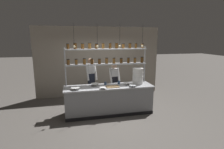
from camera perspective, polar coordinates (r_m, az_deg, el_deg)
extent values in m
plane|color=#5B5651|center=(5.91, -0.97, -12.42)|extent=(40.00, 40.00, 0.00)
cube|color=#9E9384|center=(7.46, -4.21, 4.20)|extent=(5.23, 0.12, 2.90)
cube|color=gray|center=(5.75, -0.98, -8.41)|extent=(2.77, 0.72, 0.88)
cube|color=#B7BABF|center=(5.61, -1.00, -3.99)|extent=(2.83, 0.76, 0.04)
cube|color=black|center=(5.57, -0.18, -13.44)|extent=(2.77, 0.03, 0.10)
cylinder|color=#B7BABF|center=(5.78, -14.80, -2.09)|extent=(0.04, 0.04, 2.15)
cylinder|color=#B7BABF|center=(6.26, 10.42, -0.84)|extent=(0.04, 0.04, 2.15)
cube|color=#B7BABF|center=(5.78, -1.69, 3.41)|extent=(2.67, 0.28, 0.04)
cylinder|color=brown|center=(5.66, -14.10, 3.89)|extent=(0.10, 0.10, 0.16)
cylinder|color=black|center=(5.65, -14.15, 4.80)|extent=(0.10, 0.10, 0.02)
cylinder|color=brown|center=(5.66, -11.60, 4.00)|extent=(0.09, 0.09, 0.16)
cylinder|color=black|center=(5.65, -11.64, 4.90)|extent=(0.09, 0.09, 0.02)
cylinder|color=brown|center=(5.67, -9.01, 4.17)|extent=(0.09, 0.09, 0.17)
cylinder|color=black|center=(5.66, -9.04, 5.13)|extent=(0.10, 0.10, 0.02)
cylinder|color=#513314|center=(5.70, -6.59, 4.20)|extent=(0.10, 0.10, 0.16)
cylinder|color=black|center=(5.68, -6.61, 5.10)|extent=(0.10, 0.10, 0.02)
cylinder|color=brown|center=(5.73, -4.13, 4.23)|extent=(0.09, 0.09, 0.15)
cylinder|color=black|center=(5.72, -4.14, 5.07)|extent=(0.10, 0.10, 0.02)
cylinder|color=brown|center=(5.77, -1.76, 4.44)|extent=(0.10, 0.10, 0.18)
cylinder|color=black|center=(5.75, -1.77, 5.41)|extent=(0.10, 0.10, 0.02)
cylinder|color=brown|center=(5.82, 0.65, 4.47)|extent=(0.09, 0.09, 0.17)
cylinder|color=black|center=(5.81, 0.65, 5.39)|extent=(0.09, 0.09, 0.02)
cylinder|color=#513314|center=(5.88, 3.01, 4.48)|extent=(0.09, 0.09, 0.16)
cylinder|color=black|center=(5.87, 3.02, 5.34)|extent=(0.09, 0.09, 0.02)
cylinder|color=#513314|center=(5.95, 5.37, 4.57)|extent=(0.09, 0.09, 0.16)
cylinder|color=black|center=(5.94, 5.39, 5.46)|extent=(0.09, 0.09, 0.02)
cylinder|color=brown|center=(6.03, 7.49, 4.57)|extent=(0.09, 0.09, 0.16)
cylinder|color=black|center=(6.02, 7.51, 5.40)|extent=(0.09, 0.09, 0.02)
cylinder|color=#513314|center=(6.12, 9.76, 4.72)|extent=(0.10, 0.10, 0.18)
cylinder|color=black|center=(6.11, 9.79, 5.64)|extent=(0.10, 0.10, 0.02)
cube|color=#B7BABF|center=(5.73, -1.72, 8.30)|extent=(2.67, 0.28, 0.04)
cylinder|color=#513314|center=(5.62, -14.20, 8.85)|extent=(0.09, 0.09, 0.15)
cylinder|color=black|center=(5.62, -14.24, 9.72)|extent=(0.09, 0.09, 0.02)
cylinder|color=#513314|center=(5.62, -11.94, 9.05)|extent=(0.10, 0.10, 0.17)
cylinder|color=black|center=(5.62, -11.99, 10.02)|extent=(0.10, 0.10, 0.02)
cylinder|color=brown|center=(5.63, -9.61, 9.07)|extent=(0.10, 0.10, 0.16)
cylinder|color=black|center=(5.63, -9.64, 9.97)|extent=(0.10, 0.10, 0.02)
cylinder|color=brown|center=(5.65, -7.30, 9.23)|extent=(0.10, 0.10, 0.17)
cylinder|color=black|center=(5.64, -7.33, 10.22)|extent=(0.10, 0.10, 0.02)
cylinder|color=#513314|center=(5.67, -5.12, 9.15)|extent=(0.09, 0.09, 0.15)
cylinder|color=black|center=(5.67, -5.13, 9.98)|extent=(0.09, 0.09, 0.02)
cylinder|color=brown|center=(5.71, -2.91, 9.27)|extent=(0.09, 0.09, 0.16)
cylinder|color=black|center=(5.70, -2.92, 10.17)|extent=(0.09, 0.09, 0.02)
cylinder|color=#513314|center=(5.75, -0.61, 9.32)|extent=(0.09, 0.09, 0.17)
cylinder|color=black|center=(5.75, -0.61, 10.24)|extent=(0.09, 0.09, 0.02)
cylinder|color=#513314|center=(5.80, 1.49, 9.34)|extent=(0.10, 0.10, 0.17)
cylinder|color=black|center=(5.80, 1.50, 10.26)|extent=(0.10, 0.10, 0.02)
cylinder|color=brown|center=(5.86, 3.67, 9.22)|extent=(0.10, 0.10, 0.14)
cylinder|color=black|center=(5.86, 3.68, 10.01)|extent=(0.10, 0.10, 0.02)
cylinder|color=#513314|center=(5.93, 5.86, 9.29)|extent=(0.10, 0.10, 0.16)
cylinder|color=black|center=(5.93, 5.88, 10.15)|extent=(0.10, 0.10, 0.02)
cylinder|color=#513314|center=(6.00, 7.82, 9.25)|extent=(0.08, 0.08, 0.15)
cylinder|color=black|center=(6.00, 7.84, 10.07)|extent=(0.08, 0.08, 0.02)
cylinder|color=brown|center=(6.09, 9.89, 9.19)|extent=(0.08, 0.08, 0.15)
cylinder|color=black|center=(6.08, 9.91, 9.97)|extent=(0.08, 0.08, 0.02)
cylinder|color=black|center=(6.40, -7.36, -6.58)|extent=(0.11, 0.11, 0.84)
cylinder|color=black|center=(6.44, -5.97, -6.43)|extent=(0.11, 0.11, 0.84)
cube|color=#232838|center=(6.26, -6.79, -1.25)|extent=(0.24, 0.20, 0.36)
cube|color=white|center=(6.19, -6.86, 1.74)|extent=(0.24, 0.21, 0.30)
sphere|color=#A37A5B|center=(6.15, -6.92, 4.31)|extent=(0.22, 0.22, 0.22)
cylinder|color=white|center=(6.12, -8.01, 0.61)|extent=(0.11, 0.26, 0.55)
cylinder|color=white|center=(6.19, -5.40, 0.80)|extent=(0.11, 0.26, 0.55)
cylinder|color=black|center=(6.31, -0.03, -7.06)|extent=(0.11, 0.11, 0.78)
cylinder|color=black|center=(6.36, 1.34, -6.90)|extent=(0.11, 0.11, 0.78)
cube|color=black|center=(6.18, 0.67, -2.09)|extent=(0.24, 0.19, 0.34)
cube|color=white|center=(6.11, 0.68, 0.70)|extent=(0.24, 0.20, 0.27)
sphere|color=tan|center=(6.07, 0.68, 3.11)|extent=(0.20, 0.20, 0.20)
cylinder|color=white|center=(6.03, -0.43, -0.35)|extent=(0.09, 0.25, 0.51)
cylinder|color=white|center=(6.13, 2.14, -0.17)|extent=(0.09, 0.25, 0.51)
cylinder|color=white|center=(5.92, 8.35, -2.45)|extent=(0.34, 0.34, 0.12)
cylinder|color=silver|center=(5.91, 8.36, -1.82)|extent=(0.36, 0.36, 0.01)
cylinder|color=white|center=(5.89, 8.38, -1.20)|extent=(0.34, 0.34, 0.12)
cylinder|color=silver|center=(5.88, 8.40, -0.56)|extent=(0.36, 0.36, 0.01)
cylinder|color=white|center=(5.87, 8.42, 0.07)|extent=(0.34, 0.34, 0.12)
cylinder|color=silver|center=(5.85, 8.44, 0.71)|extent=(0.36, 0.36, 0.01)
cylinder|color=white|center=(5.84, 8.46, 1.35)|extent=(0.34, 0.34, 0.12)
cylinder|color=silver|center=(5.83, 8.48, 1.99)|extent=(0.36, 0.36, 0.01)
cube|color=#A88456|center=(5.50, 0.18, -3.95)|extent=(0.40, 0.26, 0.02)
cylinder|color=white|center=(5.28, -3.01, -4.70)|extent=(0.09, 0.09, 0.01)
cone|color=white|center=(5.27, -3.01, -4.47)|extent=(0.20, 0.20, 0.05)
cylinder|color=silver|center=(5.64, -5.56, -3.67)|extent=(0.13, 0.13, 0.01)
cone|color=silver|center=(5.63, -5.57, -3.34)|extent=(0.29, 0.29, 0.08)
cylinder|color=silver|center=(5.54, 6.77, -3.98)|extent=(0.10, 0.10, 0.01)
cone|color=silver|center=(5.53, 6.78, -3.74)|extent=(0.22, 0.22, 0.06)
cylinder|color=white|center=(5.30, -11.89, -4.86)|extent=(0.12, 0.12, 0.01)
cone|color=white|center=(5.29, -11.90, -4.54)|extent=(0.27, 0.27, 0.07)
cylinder|color=white|center=(5.76, 4.96, -3.34)|extent=(0.10, 0.10, 0.01)
cone|color=white|center=(5.75, 4.96, -3.10)|extent=(0.22, 0.22, 0.06)
cylinder|color=#334C70|center=(5.85, 2.28, -2.59)|extent=(0.08, 0.08, 0.11)
cylinder|color=#334C70|center=(5.74, -2.18, -2.89)|extent=(0.08, 0.08, 0.10)
cylinder|color=black|center=(5.29, -12.40, 12.50)|extent=(0.01, 0.01, 0.67)
sphere|color=#F9E5B2|center=(5.29, -12.24, 8.86)|extent=(0.07, 0.07, 0.07)
cylinder|color=black|center=(5.34, -4.86, 12.71)|extent=(0.01, 0.01, 0.67)
sphere|color=#F9E5B2|center=(5.34, -4.80, 9.11)|extent=(0.07, 0.07, 0.07)
cylinder|color=black|center=(5.48, 2.56, 12.71)|extent=(0.01, 0.01, 0.67)
sphere|color=#F9E5B2|center=(5.48, 2.53, 9.20)|extent=(0.07, 0.07, 0.07)
cylinder|color=black|center=(5.72, 9.97, 12.50)|extent=(0.01, 0.01, 0.67)
sphere|color=#F9E5B2|center=(5.73, 9.85, 9.14)|extent=(0.07, 0.07, 0.07)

